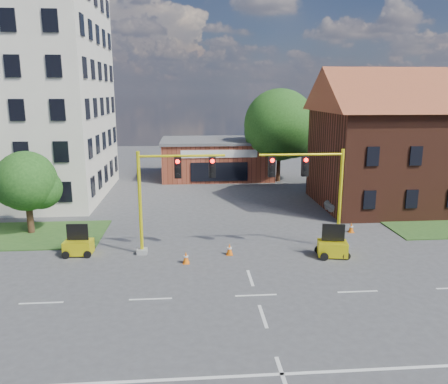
# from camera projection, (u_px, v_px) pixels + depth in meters

# --- Properties ---
(ground) EXTENTS (120.00, 120.00, 0.00)m
(ground) POSITION_uv_depth(u_px,v_px,m) (256.00, 295.00, 20.87)
(ground) COLOR #3E3E40
(ground) RESTS_ON ground
(lane_markings) EXTENTS (60.00, 36.00, 0.01)m
(lane_markings) POSITION_uv_depth(u_px,v_px,m) (267.00, 328.00, 17.95)
(lane_markings) COLOR silver
(lane_markings) RESTS_ON ground
(brick_shop) EXTENTS (12.40, 8.40, 4.30)m
(brick_shop) POSITION_uv_depth(u_px,v_px,m) (217.00, 158.00, 49.51)
(brick_shop) COLOR brown
(brick_shop) RESTS_ON ground
(townhouse_row) EXTENTS (21.00, 11.00, 11.50)m
(townhouse_row) POSITION_uv_depth(u_px,v_px,m) (442.00, 136.00, 36.45)
(townhouse_row) COLOR #4D2417
(townhouse_row) RESTS_ON ground
(tree_large) EXTENTS (7.96, 7.58, 9.88)m
(tree_large) POSITION_uv_depth(u_px,v_px,m) (283.00, 127.00, 46.39)
(tree_large) COLOR #3D2616
(tree_large) RESTS_ON ground
(tree_nw_front) EXTENTS (4.23, 4.03, 5.69)m
(tree_nw_front) POSITION_uv_depth(u_px,v_px,m) (30.00, 183.00, 29.30)
(tree_nw_front) COLOR #3D2616
(tree_nw_front) RESTS_ON ground
(signal_mast_west) EXTENTS (5.30, 0.60, 6.20)m
(signal_mast_west) POSITION_uv_depth(u_px,v_px,m) (168.00, 190.00, 25.48)
(signal_mast_west) COLOR gray
(signal_mast_west) RESTS_ON ground
(signal_mast_east) EXTENTS (5.30, 0.60, 6.20)m
(signal_mast_east) POSITION_uv_depth(u_px,v_px,m) (314.00, 187.00, 26.15)
(signal_mast_east) COLOR gray
(signal_mast_east) RESTS_ON ground
(trailer_west) EXTENTS (1.67, 1.16, 1.84)m
(trailer_west) POSITION_uv_depth(u_px,v_px,m) (78.00, 246.00, 25.91)
(trailer_west) COLOR #FFF115
(trailer_west) RESTS_ON ground
(trailer_east) EXTENTS (1.86, 1.41, 1.91)m
(trailer_east) POSITION_uv_depth(u_px,v_px,m) (332.00, 247.00, 25.64)
(trailer_east) COLOR #FFF115
(trailer_east) RESTS_ON ground
(cone_a) EXTENTS (0.40, 0.40, 0.70)m
(cone_a) POSITION_uv_depth(u_px,v_px,m) (186.00, 258.00, 24.68)
(cone_a) COLOR #DC5E0B
(cone_a) RESTS_ON ground
(cone_b) EXTENTS (0.40, 0.40, 0.70)m
(cone_b) POSITION_uv_depth(u_px,v_px,m) (229.00, 249.00, 25.98)
(cone_b) COLOR #DC5E0B
(cone_b) RESTS_ON ground
(cone_c) EXTENTS (0.40, 0.40, 0.70)m
(cone_c) POSITION_uv_depth(u_px,v_px,m) (323.00, 252.00, 25.62)
(cone_c) COLOR #DC5E0B
(cone_c) RESTS_ON ground
(cone_d) EXTENTS (0.40, 0.40, 0.70)m
(cone_d) POSITION_uv_depth(u_px,v_px,m) (351.00, 228.00, 30.14)
(cone_d) COLOR #DC5E0B
(cone_d) RESTS_ON ground
(pickup_white) EXTENTS (5.22, 3.08, 1.36)m
(pickup_white) POSITION_uv_depth(u_px,v_px,m) (356.00, 205.00, 34.96)
(pickup_white) COLOR silver
(pickup_white) RESTS_ON ground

